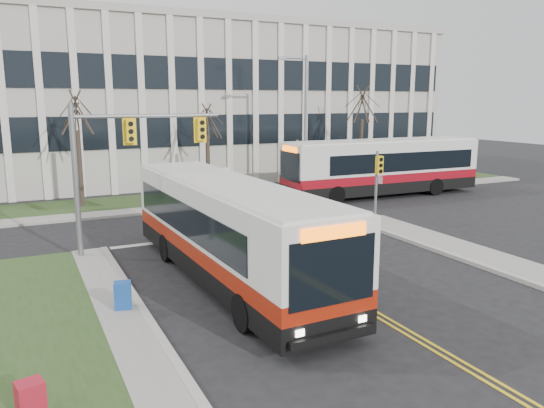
{
  "coord_description": "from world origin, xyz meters",
  "views": [
    {
      "loc": [
        -9.37,
        -14.85,
        6.33
      ],
      "look_at": [
        0.27,
        5.0,
        2.0
      ],
      "focal_mm": 35.0,
      "sensor_mm": 36.0,
      "label": 1
    }
  ],
  "objects_px": {
    "bus_main": "(228,233)",
    "newspaper_box_blue": "(123,297)",
    "directory_sign": "(219,181)",
    "bus_cross": "(382,169)",
    "newspaper_box_red": "(31,404)",
    "streetlight": "(303,118)"
  },
  "relations": [
    {
      "from": "bus_main",
      "to": "newspaper_box_blue",
      "type": "relative_size",
      "value": 13.78
    },
    {
      "from": "directory_sign",
      "to": "bus_cross",
      "type": "bearing_deg",
      "value": -20.97
    },
    {
      "from": "newspaper_box_blue",
      "to": "newspaper_box_red",
      "type": "bearing_deg",
      "value": -106.19
    },
    {
      "from": "directory_sign",
      "to": "bus_cross",
      "type": "distance_m",
      "value": 10.89
    },
    {
      "from": "bus_main",
      "to": "bus_cross",
      "type": "xyz_separation_m",
      "value": [
        15.5,
        11.5,
        0.09
      ]
    },
    {
      "from": "bus_main",
      "to": "newspaper_box_red",
      "type": "relative_size",
      "value": 13.78
    },
    {
      "from": "bus_main",
      "to": "newspaper_box_blue",
      "type": "xyz_separation_m",
      "value": [
        -3.95,
        -1.34,
        -1.27
      ]
    },
    {
      "from": "streetlight",
      "to": "newspaper_box_red",
      "type": "height_order",
      "value": "streetlight"
    },
    {
      "from": "newspaper_box_blue",
      "to": "streetlight",
      "type": "bearing_deg",
      "value": 57.97
    },
    {
      "from": "streetlight",
      "to": "bus_main",
      "type": "distance_m",
      "value": 18.14
    },
    {
      "from": "streetlight",
      "to": "bus_cross",
      "type": "bearing_deg",
      "value": -29.28
    },
    {
      "from": "bus_cross",
      "to": "newspaper_box_red",
      "type": "bearing_deg",
      "value": -49.73
    },
    {
      "from": "streetlight",
      "to": "bus_cross",
      "type": "relative_size",
      "value": 0.67
    },
    {
      "from": "directory_sign",
      "to": "newspaper_box_blue",
      "type": "relative_size",
      "value": 2.11
    },
    {
      "from": "streetlight",
      "to": "newspaper_box_blue",
      "type": "xyz_separation_m",
      "value": [
        -14.83,
        -15.43,
        -4.72
      ]
    },
    {
      "from": "bus_main",
      "to": "bus_cross",
      "type": "relative_size",
      "value": 0.95
    },
    {
      "from": "bus_main",
      "to": "newspaper_box_blue",
      "type": "height_order",
      "value": "bus_main"
    },
    {
      "from": "streetlight",
      "to": "directory_sign",
      "type": "distance_m",
      "value": 6.96
    },
    {
      "from": "bus_cross",
      "to": "newspaper_box_blue",
      "type": "height_order",
      "value": "bus_cross"
    },
    {
      "from": "streetlight",
      "to": "bus_main",
      "type": "bearing_deg",
      "value": -127.68
    },
    {
      "from": "directory_sign",
      "to": "newspaper_box_red",
      "type": "bearing_deg",
      "value": -118.82
    },
    {
      "from": "bus_cross",
      "to": "newspaper_box_blue",
      "type": "bearing_deg",
      "value": -55.27
    }
  ]
}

